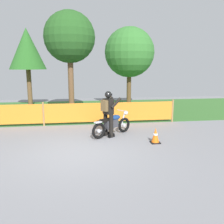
{
  "coord_description": "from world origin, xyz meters",
  "views": [
    {
      "loc": [
        0.12,
        -7.03,
        2.61
      ],
      "look_at": [
        1.29,
        1.62,
        0.9
      ],
      "focal_mm": 38.38,
      "sensor_mm": 36.0,
      "label": 1
    }
  ],
  "objects": [
    {
      "name": "tree_near_right",
      "position": [
        3.23,
        7.9,
        3.38
      ],
      "size": [
        3.07,
        3.07,
        4.93
      ],
      "color": "brown",
      "rests_on": "ground"
    },
    {
      "name": "grass_verge",
      "position": [
        0.0,
        7.04,
        0.01
      ],
      "size": [
        24.0,
        7.21,
        0.01
      ],
      "primitive_type": "cube",
      "color": "#386B2D",
      "rests_on": "ground"
    },
    {
      "name": "ground",
      "position": [
        0.0,
        0.0,
        -0.01
      ],
      "size": [
        24.0,
        24.0,
        0.02
      ],
      "primitive_type": "cube",
      "color": "gray"
    },
    {
      "name": "barrier_fence",
      "position": [
        -0.0,
        3.43,
        0.54
      ],
      "size": [
        8.86,
        0.08,
        1.05
      ],
      "color": "#997547",
      "rests_on": "ground"
    },
    {
      "name": "tree_near_left",
      "position": [
        -0.3,
        5.3,
        3.93
      ],
      "size": [
        2.51,
        2.51,
        5.22
      ],
      "color": "brown",
      "rests_on": "ground"
    },
    {
      "name": "rider_lead",
      "position": [
        1.13,
        1.51,
        0.95
      ],
      "size": [
        0.79,
        0.72,
        1.69
      ],
      "rotation": [
        0.0,
        0.0,
        0.6
      ],
      "color": "black",
      "rests_on": "ground"
    },
    {
      "name": "traffic_cone",
      "position": [
        2.64,
        0.53,
        0.26
      ],
      "size": [
        0.32,
        0.32,
        0.53
      ],
      "color": "black",
      "rests_on": "ground"
    },
    {
      "name": "tree_leftmost",
      "position": [
        -2.97,
        8.4,
        3.55
      ],
      "size": [
        2.21,
        2.21,
        4.81
      ],
      "color": "brown",
      "rests_on": "ground"
    },
    {
      "name": "motorcycle_lead",
      "position": [
        1.3,
        1.63,
        0.43
      ],
      "size": [
        1.6,
        1.15,
        0.89
      ],
      "rotation": [
        0.0,
        0.0,
        0.6
      ],
      "color": "black",
      "rests_on": "ground"
    }
  ]
}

